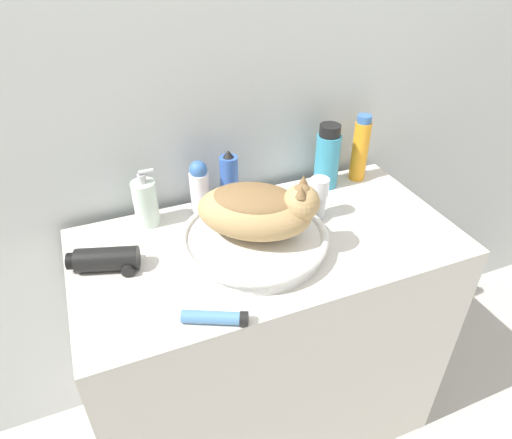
% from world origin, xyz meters
% --- Properties ---
extents(wall_back, '(8.00, 0.05, 2.40)m').
position_xyz_m(wall_back, '(0.00, 0.58, 1.20)').
color(wall_back, silver).
rests_on(wall_back, ground_plane).
extents(vanity_counter, '(1.05, 0.53, 0.82)m').
position_xyz_m(vanity_counter, '(0.00, 0.26, 0.41)').
color(vanity_counter, beige).
rests_on(vanity_counter, ground_plane).
extents(sink_basin, '(0.39, 0.39, 0.05)m').
position_xyz_m(sink_basin, '(-0.05, 0.25, 0.84)').
color(sink_basin, silver).
rests_on(sink_basin, vanity_counter).
extents(cat, '(0.34, 0.37, 0.17)m').
position_xyz_m(cat, '(-0.04, 0.25, 0.94)').
color(cat, tan).
rests_on(cat, sink_basin).
extents(faucet, '(0.14, 0.07, 0.14)m').
position_xyz_m(faucet, '(0.17, 0.32, 0.89)').
color(faucet, silver).
rests_on(faucet, vanity_counter).
extents(spray_bottle_trigger, '(0.05, 0.05, 0.18)m').
position_xyz_m(spray_bottle_trigger, '(-0.04, 0.47, 0.90)').
color(spray_bottle_trigger, '#335BB7').
rests_on(spray_bottle_trigger, vanity_counter).
extents(mouthwash_bottle, '(0.08, 0.08, 0.21)m').
position_xyz_m(mouthwash_bottle, '(0.29, 0.47, 0.92)').
color(mouthwash_bottle, teal).
rests_on(mouthwash_bottle, vanity_counter).
extents(lotion_bottle_white, '(0.06, 0.06, 0.17)m').
position_xyz_m(lotion_bottle_white, '(-0.13, 0.47, 0.90)').
color(lotion_bottle_white, silver).
rests_on(lotion_bottle_white, vanity_counter).
extents(soap_pump_bottle, '(0.07, 0.07, 0.17)m').
position_xyz_m(soap_pump_bottle, '(-0.29, 0.47, 0.89)').
color(soap_pump_bottle, silver).
rests_on(soap_pump_bottle, vanity_counter).
extents(shampoo_bottle_tall, '(0.05, 0.05, 0.22)m').
position_xyz_m(shampoo_bottle_tall, '(0.41, 0.47, 0.92)').
color(shampoo_bottle_tall, orange).
rests_on(shampoo_bottle_tall, vanity_counter).
extents(cream_tube, '(0.15, 0.09, 0.03)m').
position_xyz_m(cream_tube, '(-0.22, 0.04, 0.83)').
color(cream_tube, '#4C7FB2').
rests_on(cream_tube, vanity_counter).
extents(hair_dryer, '(0.18, 0.11, 0.06)m').
position_xyz_m(hair_dryer, '(-0.41, 0.31, 0.85)').
color(hair_dryer, black).
rests_on(hair_dryer, vanity_counter).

